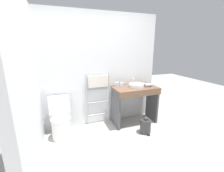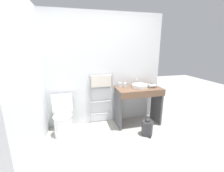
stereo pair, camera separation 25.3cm
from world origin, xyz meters
name	(u,v)px [view 1 (the left image)]	position (x,y,z in m)	size (l,w,h in m)	color
ground_plane	(128,167)	(0.00, 0.00, 0.00)	(12.00, 12.00, 0.00)	#B2AFA8
wall_back	(99,70)	(0.00, 1.52, 1.19)	(2.64, 0.12, 2.38)	silver
wall_side	(27,83)	(-1.26, 0.73, 1.19)	(0.12, 2.16, 2.38)	silver
toilet	(61,120)	(-0.87, 1.17, 0.33)	(0.39, 0.49, 0.77)	white
towel_radiator	(98,87)	(-0.05, 1.41, 0.85)	(0.52, 0.06, 1.14)	silver
vanity_counter	(135,99)	(0.71, 1.16, 0.57)	(0.96, 0.53, 0.84)	brown
sink_basin	(136,85)	(0.74, 1.18, 0.88)	(0.33, 0.33, 0.07)	white
faucet	(133,81)	(0.74, 1.36, 0.94)	(0.02, 0.10, 0.16)	silver
cup_near_wall	(117,85)	(0.34, 1.33, 0.89)	(0.07, 0.07, 0.10)	silver
cup_near_edge	(122,85)	(0.44, 1.28, 0.89)	(0.07, 0.07, 0.10)	silver
hair_dryer	(148,85)	(1.00, 1.12, 0.87)	(0.21, 0.18, 0.07)	#B7B7BC
trash_bin	(145,126)	(0.72, 0.70, 0.15)	(0.22, 0.25, 0.35)	#333335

